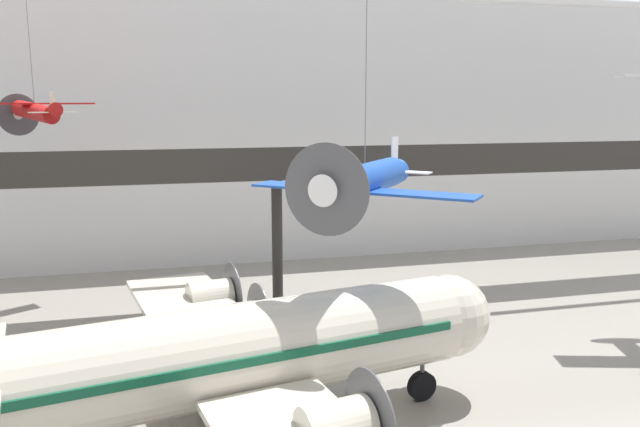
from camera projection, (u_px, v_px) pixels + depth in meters
hangar_back_wall at (251, 118)px, 50.27m from camera, size 140.00×3.00×23.30m
mezzanine_walkway at (279, 172)px, 39.13m from camera, size 110.00×3.20×10.27m
airliner_silver_main at (221, 356)px, 23.08m from camera, size 24.62×28.41×10.68m
suspended_plane_red_highwing at (35, 111)px, 38.21m from camera, size 7.06×6.38×8.19m
suspended_plane_blue_trainer at (365, 180)px, 26.22m from camera, size 8.40×8.24×10.82m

